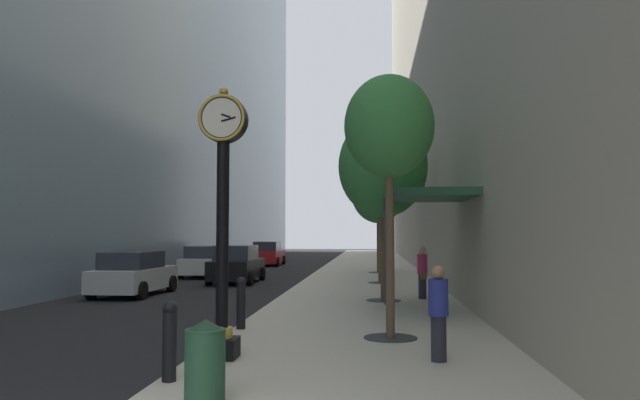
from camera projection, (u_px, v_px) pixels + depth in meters
ground_plane at (313, 276)px, 31.86m from camera, size 110.00×110.00×0.00m
sidewalk_right at (368, 271)px, 34.59m from camera, size 5.89×80.00×0.14m
street_clock at (223, 207)px, 10.35m from camera, size 0.84×0.55×4.73m
bollard_nearest at (170, 339)px, 8.66m from camera, size 0.22×0.22×1.16m
bollard_third at (241, 302)px, 13.40m from camera, size 0.22×0.22×1.16m
street_tree_near at (389, 129)px, 12.42m from camera, size 1.88×1.88×5.47m
street_tree_mid_near at (383, 167)px, 19.22m from camera, size 2.88×2.88×5.98m
street_tree_mid_far at (380, 165)px, 26.06m from camera, size 2.59×2.59×6.66m
street_tree_far at (378, 192)px, 32.83m from camera, size 2.98×2.98×6.14m
trash_bin at (205, 359)px, 7.60m from camera, size 0.53×0.53×1.05m
pedestrian_walking at (422, 271)px, 19.54m from camera, size 0.37×0.48×1.72m
pedestrian_by_clock at (438, 311)px, 10.01m from camera, size 0.45×0.45×1.61m
storefront_awning at (426, 197)px, 16.45m from camera, size 2.40×3.60×3.30m
car_black_near at (237, 265)px, 27.47m from camera, size 2.08×4.50×1.74m
car_red_mid at (268, 254)px, 42.40m from camera, size 2.07×4.38×1.70m
car_silver_far at (133, 274)px, 21.91m from camera, size 2.12×4.31×1.62m
car_white_trailing at (206, 262)px, 31.35m from camera, size 2.19×4.63×1.63m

